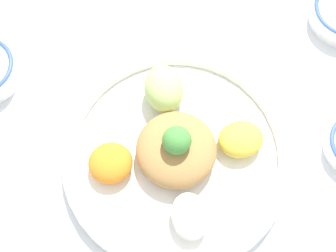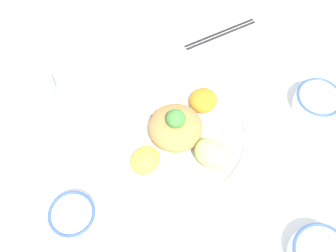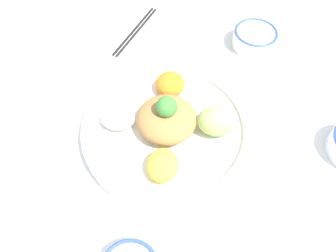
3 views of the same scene
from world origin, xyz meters
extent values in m
plane|color=white|center=(0.00, 0.00, 0.00)|extent=(2.40, 2.40, 0.00)
cylinder|color=white|center=(-0.01, 0.03, 0.01)|extent=(0.35, 0.35, 0.02)
torus|color=white|center=(-0.01, 0.03, 0.03)|extent=(0.35, 0.35, 0.02)
ellipsoid|color=orange|center=(-0.08, -0.04, 0.04)|extent=(0.09, 0.09, 0.04)
ellipsoid|color=white|center=(0.06, -0.05, 0.04)|extent=(0.08, 0.09, 0.04)
ellipsoid|color=yellow|center=(0.07, 0.09, 0.04)|extent=(0.09, 0.09, 0.04)
ellipsoid|color=#B7DB7A|center=(-0.07, 0.10, 0.05)|extent=(0.10, 0.10, 0.06)
ellipsoid|color=#AD7F47|center=(-0.01, 0.03, 0.05)|extent=(0.12, 0.12, 0.06)
sphere|color=#478E3D|center=(-0.01, 0.03, 0.09)|extent=(0.04, 0.04, 0.04)
cylinder|color=white|center=(0.23, 0.18, 0.02)|extent=(0.10, 0.10, 0.03)
torus|color=#38569E|center=(0.23, 0.18, 0.03)|extent=(0.10, 0.10, 0.01)
cylinder|color=#5B3319|center=(0.23, 0.18, 0.03)|extent=(0.08, 0.08, 0.00)
torus|color=#38569E|center=(-0.24, 0.32, 0.04)|extent=(0.11, 0.11, 0.01)
cylinder|color=#5B3319|center=(-0.24, 0.32, 0.04)|extent=(0.09, 0.09, 0.00)
cylinder|color=white|center=(-0.35, -0.01, 0.02)|extent=(0.11, 0.11, 0.04)
torus|color=#38569E|center=(-0.35, -0.01, 0.04)|extent=(0.11, 0.11, 0.01)
cylinder|color=white|center=(-0.35, -0.01, 0.04)|extent=(0.09, 0.09, 0.00)
cylinder|color=#A8B2BC|center=(0.34, -0.11, 0.04)|extent=(0.17, 0.17, 0.07)
ellipsoid|color=#B27F47|center=(0.34, -0.11, 0.06)|extent=(0.15, 0.15, 0.03)
cylinder|color=black|center=(-0.17, -0.26, 0.00)|extent=(0.20, 0.07, 0.01)
cylinder|color=black|center=(-0.17, -0.25, 0.00)|extent=(0.20, 0.07, 0.01)
cube|color=white|center=(0.18, -0.33, 0.00)|extent=(0.07, 0.07, 0.01)
ellipsoid|color=white|center=(0.22, -0.29, 0.00)|extent=(0.06, 0.06, 0.01)
camera|label=1|loc=(0.09, -0.17, 0.70)|focal=50.00mm
camera|label=2|loc=(0.07, 0.42, 0.81)|focal=42.00mm
camera|label=3|loc=(0.25, 0.29, 0.57)|focal=35.00mm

